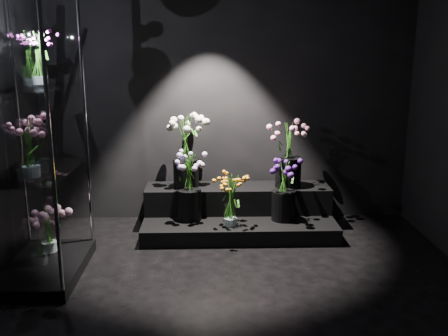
{
  "coord_description": "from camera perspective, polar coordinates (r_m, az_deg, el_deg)",
  "views": [
    {
      "loc": [
        -0.24,
        -3.48,
        1.91
      ],
      "look_at": [
        -0.09,
        1.2,
        0.77
      ],
      "focal_mm": 40.0,
      "sensor_mm": 36.0,
      "label": 1
    }
  ],
  "objects": [
    {
      "name": "floor",
      "position": [
        3.98,
        1.9,
        -15.06
      ],
      "size": [
        4.0,
        4.0,
        0.0
      ],
      "primitive_type": "plane",
      "color": "black",
      "rests_on": "ground"
    },
    {
      "name": "bouquet_case_base_pink",
      "position": [
        4.77,
        -19.49,
        -6.43
      ],
      "size": [
        0.42,
        0.42,
        0.42
      ],
      "rotation": [
        0.0,
        0.0,
        0.25
      ],
      "color": "white",
      "rests_on": "display_case"
    },
    {
      "name": "bouquet_pink_roses",
      "position": [
        5.34,
        7.41,
        1.89
      ],
      "size": [
        0.48,
        0.48,
        0.69
      ],
      "rotation": [
        0.0,
        0.0,
        -0.29
      ],
      "color": "black",
      "rests_on": "display_riser"
    },
    {
      "name": "bouquet_purple",
      "position": [
        5.13,
        6.85,
        -2.14
      ],
      "size": [
        0.37,
        0.37,
        0.63
      ],
      "rotation": [
        0.0,
        0.0,
        -0.14
      ],
      "color": "black",
      "rests_on": "display_riser"
    },
    {
      "name": "bouquet_cream_roses",
      "position": [
        5.29,
        -4.42,
        2.47
      ],
      "size": [
        0.51,
        0.51,
        0.77
      ],
      "rotation": [
        0.0,
        0.0,
        0.23
      ],
      "color": "black",
      "rests_on": "display_riser"
    },
    {
      "name": "wall_back",
      "position": [
        5.51,
        0.68,
        8.35
      ],
      "size": [
        4.0,
        0.0,
        4.0
      ],
      "primitive_type": "plane",
      "rotation": [
        1.57,
        0.0,
        0.0
      ],
      "color": "black",
      "rests_on": "floor"
    },
    {
      "name": "bouquet_case_magenta",
      "position": [
        4.4,
        -20.46,
        11.69
      ],
      "size": [
        0.3,
        0.3,
        0.42
      ],
      "rotation": [
        0.0,
        0.0,
        -0.43
      ],
      "color": "white",
      "rests_on": "display_case"
    },
    {
      "name": "bouquet_orange_bells",
      "position": [
        4.96,
        0.78,
        -3.61
      ],
      "size": [
        0.28,
        0.28,
        0.53
      ],
      "rotation": [
        0.0,
        0.0,
        -0.07
      ],
      "color": "white",
      "rests_on": "display_riser"
    },
    {
      "name": "wall_front",
      "position": [
        1.58,
        6.9,
        -5.24
      ],
      "size": [
        4.0,
        0.0,
        4.0
      ],
      "primitive_type": "plane",
      "rotation": [
        -1.57,
        0.0,
        0.0
      ],
      "color": "black",
      "rests_on": "floor"
    },
    {
      "name": "bouquet_case_pink",
      "position": [
        4.16,
        -21.37,
        2.25
      ],
      "size": [
        0.35,
        0.35,
        0.46
      ],
      "rotation": [
        0.0,
        0.0,
        0.26
      ],
      "color": "white",
      "rests_on": "display_case"
    },
    {
      "name": "display_riser",
      "position": [
        5.38,
        1.62,
        -5.07
      ],
      "size": [
        1.99,
        0.88,
        0.44
      ],
      "color": "black",
      "rests_on": "floor"
    },
    {
      "name": "display_case",
      "position": [
        4.33,
        -20.97,
        3.0
      ],
      "size": [
        0.64,
        1.07,
        2.35
      ],
      "color": "black",
      "rests_on": "floor"
    },
    {
      "name": "bouquet_lilac",
      "position": [
        5.11,
        -4.03,
        -1.7
      ],
      "size": [
        0.34,
        0.34,
        0.71
      ],
      "rotation": [
        0.0,
        0.0,
        0.01
      ],
      "color": "black",
      "rests_on": "display_riser"
    }
  ]
}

